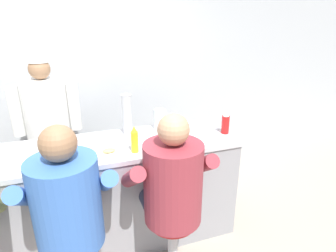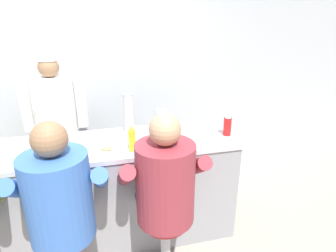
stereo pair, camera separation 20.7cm
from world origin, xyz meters
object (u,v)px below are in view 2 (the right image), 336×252
at_px(water_pitcher_clear, 162,119).
at_px(diner_seated_maroon, 164,186).
at_px(mustard_bottle_yellow, 132,139).
at_px(cup_stack_steel, 129,113).
at_px(ketchup_bottle_red, 227,124).
at_px(diner_seated_blue, 60,200).
at_px(hot_sauce_bottle_orange, 161,139).
at_px(cook_in_whites_near, 56,119).
at_px(breakfast_plate, 107,150).
at_px(napkin_dispenser_chrome, 63,145).
at_px(coffee_mug_tan, 57,156).

distance_m(water_pitcher_clear, diner_seated_maroon, 0.87).
bearing_deg(mustard_bottle_yellow, cup_stack_steel, 86.51).
bearing_deg(diner_seated_maroon, water_pitcher_clear, 77.87).
relative_size(ketchup_bottle_red, diner_seated_blue, 0.16).
xyz_separation_m(ketchup_bottle_red, hot_sauce_bottle_orange, (-0.65, -0.08, -0.04)).
height_order(mustard_bottle_yellow, cook_in_whites_near, cook_in_whites_near).
bearing_deg(cook_in_whites_near, breakfast_plate, -63.75).
relative_size(breakfast_plate, cook_in_whites_near, 0.13).
relative_size(cup_stack_steel, napkin_dispenser_chrome, 2.87).
bearing_deg(breakfast_plate, diner_seated_blue, -128.28).
bearing_deg(ketchup_bottle_red, breakfast_plate, -175.71).
bearing_deg(ketchup_bottle_red, cook_in_whites_near, 149.58).
bearing_deg(cup_stack_steel, water_pitcher_clear, 4.37).
bearing_deg(ketchup_bottle_red, mustard_bottle_yellow, -172.86).
relative_size(breakfast_plate, napkin_dispenser_chrome, 1.69).
relative_size(ketchup_bottle_red, cup_stack_steel, 0.60).
bearing_deg(coffee_mug_tan, cook_in_whites_near, 96.81).
relative_size(mustard_bottle_yellow, napkin_dispenser_chrome, 1.69).
distance_m(ketchup_bottle_red, mustard_bottle_yellow, 0.91).
distance_m(napkin_dispenser_chrome, diner_seated_blue, 0.54).
relative_size(mustard_bottle_yellow, hot_sauce_bottle_orange, 1.67).
bearing_deg(napkin_dispenser_chrome, cup_stack_steel, 27.50).
height_order(mustard_bottle_yellow, water_pitcher_clear, mustard_bottle_yellow).
bearing_deg(breakfast_plate, diner_seated_maroon, -48.59).
bearing_deg(mustard_bottle_yellow, coffee_mug_tan, -176.59).
height_order(water_pitcher_clear, cup_stack_steel, cup_stack_steel).
bearing_deg(mustard_bottle_yellow, napkin_dispenser_chrome, 168.92).
distance_m(hot_sauce_bottle_orange, coffee_mug_tan, 0.84).
bearing_deg(hot_sauce_bottle_orange, water_pitcher_clear, 76.31).
bearing_deg(cook_in_whites_near, water_pitcher_clear, -30.77).
xyz_separation_m(mustard_bottle_yellow, diner_seated_maroon, (0.17, -0.40, -0.22)).
height_order(coffee_mug_tan, diner_seated_blue, diner_seated_blue).
bearing_deg(water_pitcher_clear, coffee_mug_tan, -153.64).
relative_size(water_pitcher_clear, breakfast_plate, 0.88).
height_order(breakfast_plate, diner_seated_maroon, diner_seated_maroon).
bearing_deg(napkin_dispenser_chrome, mustard_bottle_yellow, -11.08).
height_order(breakfast_plate, napkin_dispenser_chrome, napkin_dispenser_chrome).
bearing_deg(cup_stack_steel, hot_sauce_bottle_orange, -58.53).
bearing_deg(water_pitcher_clear, breakfast_plate, -144.39).
relative_size(coffee_mug_tan, diner_seated_maroon, 0.09).
distance_m(ketchup_bottle_red, breakfast_plate, 1.11).
distance_m(mustard_bottle_yellow, coffee_mug_tan, 0.59).
bearing_deg(coffee_mug_tan, diner_seated_maroon, -25.71).
distance_m(mustard_bottle_yellow, diner_seated_maroon, 0.49).
bearing_deg(mustard_bottle_yellow, hot_sauce_bottle_orange, 6.82).
xyz_separation_m(ketchup_bottle_red, coffee_mug_tan, (-1.49, -0.15, -0.06)).
distance_m(ketchup_bottle_red, hot_sauce_bottle_orange, 0.66).
relative_size(coffee_mug_tan, diner_seated_blue, 0.09).
xyz_separation_m(ketchup_bottle_red, napkin_dispenser_chrome, (-1.45, -0.01, -0.04)).
relative_size(ketchup_bottle_red, diner_seated_maroon, 0.16).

